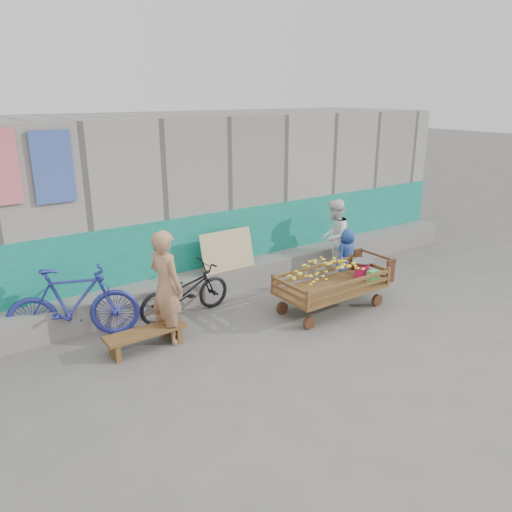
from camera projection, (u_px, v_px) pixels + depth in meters
ground at (295, 349)px, 6.91m from camera, size 80.00×80.00×0.00m
building_wall at (163, 197)px, 9.60m from camera, size 12.00×3.50×3.00m
banana_cart at (330, 278)px, 7.97m from camera, size 1.96×0.89×0.83m
bench at (146, 335)px, 6.85m from camera, size 1.12×0.33×0.28m
vendor_man at (166, 287)px, 6.90m from camera, size 0.53×0.67×1.64m
woman at (334, 237)px, 9.59m from camera, size 0.90×0.85×1.47m
child at (347, 254)px, 9.38m from camera, size 0.51×0.37×0.97m
bicycle_dark at (185, 291)px, 7.82m from camera, size 1.61×0.65×0.83m
bicycle_blue at (73, 304)px, 7.03m from camera, size 1.88×1.11×1.09m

